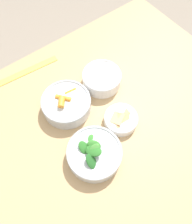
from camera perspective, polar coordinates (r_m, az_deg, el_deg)
name	(u,v)px	position (r m, az deg, el deg)	size (l,w,h in m)	color
ground_plane	(96,178)	(1.52, -0.04, -16.86)	(10.00, 10.00, 0.00)	gray
dining_table	(96,147)	(0.89, -0.07, -9.19)	(1.34, 1.00, 0.75)	tan
bowl_carrots	(66,103)	(0.83, -7.72, 2.22)	(0.19, 0.19, 0.08)	silver
bowl_greens	(94,153)	(0.75, -0.48, -10.75)	(0.19, 0.19, 0.09)	silver
bowl_beans_hotdog	(102,79)	(0.89, 1.48, 8.64)	(0.16, 0.16, 0.06)	white
bowl_cookies	(121,120)	(0.81, 6.67, -2.15)	(0.12, 0.12, 0.04)	white
ruler	(22,73)	(0.99, -18.78, 9.52)	(0.33, 0.06, 0.00)	#EADB4C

